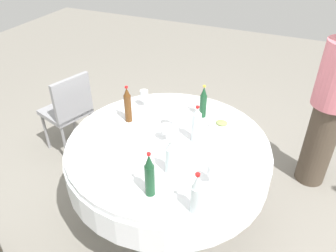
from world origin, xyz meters
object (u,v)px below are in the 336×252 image
at_px(bottle_dark_green_near, 150,176).
at_px(plate_left, 113,136).
at_px(wine_glass_outer, 212,170).
at_px(wine_glass_right, 166,129).
at_px(bottle_dark_green_mid, 203,102).
at_px(plate_west, 222,124).
at_px(bottle_clear_south, 196,195).
at_px(dining_table, 168,157).
at_px(bottle_clear_inner, 170,158).
at_px(chair_mid, 69,108).
at_px(bottle_brown_outer, 128,105).
at_px(wine_glass_south, 172,116).
at_px(wine_glass_mid, 144,95).
at_px(person_front, 332,105).
at_px(bottle_clear_front, 196,125).

relative_size(bottle_dark_green_near, plate_left, 1.42).
bearing_deg(wine_glass_outer, wine_glass_right, 145.94).
relative_size(bottle_dark_green_mid, plate_west, 1.39).
bearing_deg(bottle_clear_south, dining_table, 127.22).
xyz_separation_m(bottle_clear_inner, chair_mid, (-1.38, 0.67, -0.34)).
xyz_separation_m(bottle_brown_outer, wine_glass_right, (0.38, -0.12, -0.04)).
distance_m(dining_table, wine_glass_right, 0.25).
relative_size(wine_glass_south, plate_west, 0.73).
xyz_separation_m(wine_glass_outer, wine_glass_right, (-0.43, 0.29, -0.01)).
bearing_deg(bottle_dark_green_mid, bottle_clear_south, -73.27).
xyz_separation_m(bottle_clear_south, bottle_dark_green_mid, (-0.29, 0.97, -0.00)).
relative_size(bottle_clear_south, wine_glass_right, 2.05).
bearing_deg(wine_glass_right, bottle_clear_south, -52.09).
relative_size(bottle_clear_inner, bottle_dark_green_mid, 0.91).
xyz_separation_m(wine_glass_outer, chair_mid, (-1.65, 0.66, -0.33)).
distance_m(dining_table, wine_glass_mid, 0.60).
bearing_deg(plate_left, wine_glass_mid, 88.42).
distance_m(wine_glass_right, chair_mid, 1.31).
bearing_deg(bottle_clear_south, bottle_brown_outer, 140.49).
xyz_separation_m(wine_glass_outer, person_front, (0.65, 1.21, -0.05)).
bearing_deg(wine_glass_mid, wine_glass_south, -29.90).
relative_size(dining_table, wine_glass_mid, 9.97).
relative_size(bottle_brown_outer, person_front, 0.20).
bearing_deg(bottle_clear_inner, dining_table, 116.49).
bearing_deg(bottle_clear_front, bottle_clear_south, -70.18).
xyz_separation_m(bottle_dark_green_mid, wine_glass_mid, (-0.50, -0.05, -0.02)).
bearing_deg(wine_glass_mid, plate_west, -1.52).
relative_size(wine_glass_south, chair_mid, 0.17).
height_order(bottle_clear_inner, plate_left, bottle_clear_inner).
relative_size(wine_glass_outer, wine_glass_south, 1.05).
xyz_separation_m(bottle_brown_outer, bottle_clear_south, (0.81, -0.66, -0.01)).
bearing_deg(bottle_dark_green_mid, bottle_clear_front, -79.32).
bearing_deg(bottle_brown_outer, bottle_dark_green_mid, 30.42).
bearing_deg(chair_mid, bottle_brown_outer, -89.53).
bearing_deg(chair_mid, plate_left, -103.54).
relative_size(wine_glass_mid, person_front, 0.10).
bearing_deg(wine_glass_south, bottle_dark_green_near, -77.12).
bearing_deg(bottle_dark_green_mid, wine_glass_mid, -173.92).
bearing_deg(plate_left, bottle_dark_green_mid, 46.60).
relative_size(bottle_clear_inner, bottle_clear_south, 0.90).
relative_size(bottle_clear_inner, plate_left, 1.17).
xyz_separation_m(bottle_dark_green_near, bottle_brown_outer, (-0.51, 0.65, -0.00)).
height_order(bottle_clear_inner, bottle_dark_green_mid, bottle_dark_green_mid).
bearing_deg(bottle_clear_inner, wine_glass_south, 112.07).
bearing_deg(wine_glass_mid, bottle_dark_green_near, -60.85).
distance_m(dining_table, wine_glass_south, 0.32).
distance_m(bottle_clear_inner, bottle_clear_south, 0.36).
bearing_deg(person_front, bottle_brown_outer, -102.46).
xyz_separation_m(wine_glass_outer, plate_west, (-0.12, 0.65, -0.10)).
bearing_deg(wine_glass_right, bottle_dark_green_near, -76.19).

